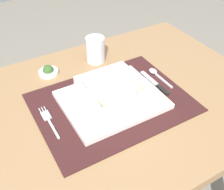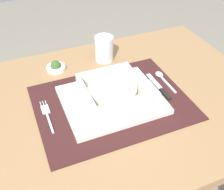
% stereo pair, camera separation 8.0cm
% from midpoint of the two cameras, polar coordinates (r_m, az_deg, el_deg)
% --- Properties ---
extents(dining_table, '(1.00, 0.69, 0.74)m').
position_cam_midpoint_polar(dining_table, '(0.90, -3.66, -6.82)').
color(dining_table, '#936D47').
rests_on(dining_table, ground).
extents(placemat, '(0.45, 0.34, 0.00)m').
position_cam_midpoint_polar(placemat, '(0.82, -2.80, -1.65)').
color(placemat, '#381919').
rests_on(placemat, dining_table).
extents(serving_plate, '(0.28, 0.23, 0.02)m').
position_cam_midpoint_polar(serving_plate, '(0.81, -2.89, -1.13)').
color(serving_plate, white).
rests_on(serving_plate, placemat).
extents(porridge_bowl, '(0.17, 0.17, 0.06)m').
position_cam_midpoint_polar(porridge_bowl, '(0.79, -2.73, 0.36)').
color(porridge_bowl, white).
rests_on(porridge_bowl, serving_plate).
extents(fork, '(0.02, 0.14, 0.00)m').
position_cam_midpoint_polar(fork, '(0.79, -15.93, -5.02)').
color(fork, silver).
rests_on(fork, placemat).
extents(spoon, '(0.02, 0.12, 0.01)m').
position_cam_midpoint_polar(spoon, '(0.93, 6.52, 4.45)').
color(spoon, silver).
rests_on(spoon, placemat).
extents(butter_knife, '(0.01, 0.14, 0.01)m').
position_cam_midpoint_polar(butter_knife, '(0.89, 6.55, 2.18)').
color(butter_knife, black).
rests_on(butter_knife, placemat).
extents(bread_knife, '(0.01, 0.14, 0.01)m').
position_cam_midpoint_polar(bread_knife, '(0.86, 6.72, 0.73)').
color(bread_knife, '#59331E').
rests_on(bread_knife, placemat).
extents(drinking_glass, '(0.07, 0.07, 0.09)m').
position_cam_midpoint_polar(drinking_glass, '(0.99, -5.78, 9.00)').
color(drinking_glass, white).
rests_on(drinking_glass, dining_table).
extents(condiment_saucer, '(0.07, 0.07, 0.04)m').
position_cam_midpoint_polar(condiment_saucer, '(0.96, -15.37, 4.66)').
color(condiment_saucer, white).
rests_on(condiment_saucer, dining_table).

